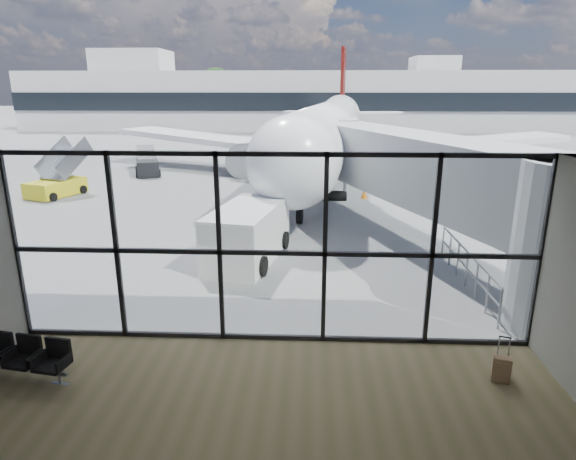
# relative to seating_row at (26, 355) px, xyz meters

# --- Properties ---
(ground) EXTENTS (220.00, 220.00, 0.00)m
(ground) POSITION_rel_seating_row_xyz_m (4.98, 41.78, -0.49)
(ground) COLOR slate
(ground) RESTS_ON ground
(lounge_shell) EXTENTS (12.02, 8.01, 4.51)m
(lounge_shell) POSITION_rel_seating_row_xyz_m (4.98, -3.02, 2.16)
(lounge_shell) COLOR #6C6344
(lounge_shell) RESTS_ON ground
(glass_curtain_wall) EXTENTS (12.10, 0.12, 4.50)m
(glass_curtain_wall) POSITION_rel_seating_row_xyz_m (4.98, 1.78, 1.75)
(glass_curtain_wall) COLOR white
(glass_curtain_wall) RESTS_ON ground
(jet_bridge) EXTENTS (8.00, 16.50, 4.33)m
(jet_bridge) POSITION_rel_seating_row_xyz_m (9.88, 8.86, 2.27)
(jet_bridge) COLOR #AEB2B4
(jet_bridge) RESTS_ON ground
(apron_railing) EXTENTS (0.06, 5.46, 1.11)m
(apron_railing) POSITION_rel_seating_row_xyz_m (10.58, 5.28, 0.22)
(apron_railing) COLOR gray
(apron_railing) RESTS_ON ground
(far_terminal) EXTENTS (80.00, 12.20, 11.00)m
(far_terminal) POSITION_rel_seating_row_xyz_m (4.40, 63.76, 3.71)
(far_terminal) COLOR silver
(far_terminal) RESTS_ON ground
(tree_0) EXTENTS (4.95, 4.95, 7.12)m
(tree_0) POSITION_rel_seating_row_xyz_m (-40.02, 73.78, 4.14)
(tree_0) COLOR #382619
(tree_0) RESTS_ON ground
(tree_1) EXTENTS (5.61, 5.61, 8.07)m
(tree_1) POSITION_rel_seating_row_xyz_m (-34.02, 73.78, 4.76)
(tree_1) COLOR #382619
(tree_1) RESTS_ON ground
(tree_2) EXTENTS (6.27, 6.27, 9.03)m
(tree_2) POSITION_rel_seating_row_xyz_m (-28.02, 73.78, 5.38)
(tree_2) COLOR #382619
(tree_2) RESTS_ON ground
(tree_3) EXTENTS (4.95, 4.95, 7.12)m
(tree_3) POSITION_rel_seating_row_xyz_m (-22.02, 73.78, 4.14)
(tree_3) COLOR #382619
(tree_3) RESTS_ON ground
(tree_4) EXTENTS (5.61, 5.61, 8.07)m
(tree_4) POSITION_rel_seating_row_xyz_m (-16.02, 73.78, 4.76)
(tree_4) COLOR #382619
(tree_4) RESTS_ON ground
(tree_5) EXTENTS (6.27, 6.27, 9.03)m
(tree_5) POSITION_rel_seating_row_xyz_m (-10.02, 73.78, 5.38)
(tree_5) COLOR #382619
(tree_5) RESTS_ON ground
(seating_row) EXTENTS (2.01, 0.86, 0.89)m
(seating_row) POSITION_rel_seating_row_xyz_m (0.00, 0.00, 0.00)
(seating_row) COLOR gray
(seating_row) RESTS_ON ground
(suitcase) EXTENTS (0.40, 0.33, 0.97)m
(suitcase) POSITION_rel_seating_row_xyz_m (9.79, 0.27, -0.20)
(suitcase) COLOR #826348
(suitcase) RESTS_ON ground
(airliner) EXTENTS (32.14, 37.38, 9.64)m
(airliner) POSITION_rel_seating_row_xyz_m (7.08, 26.37, 2.44)
(airliner) COLOR white
(airliner) RESTS_ON ground
(service_van) EXTENTS (2.76, 4.61, 1.88)m
(service_van) POSITION_rel_seating_row_xyz_m (3.66, 7.29, 0.47)
(service_van) COLOR white
(service_van) RESTS_ON ground
(belt_loader) EXTENTS (2.62, 4.19, 1.83)m
(belt_loader) POSITION_rel_seating_row_xyz_m (-5.47, 24.16, 0.12)
(belt_loader) COLOR black
(belt_loader) RESTS_ON ground
(mobile_stairs) EXTENTS (2.71, 3.89, 2.50)m
(mobile_stairs) POSITION_rel_seating_row_xyz_m (-8.27, 17.21, 0.11)
(mobile_stairs) COLOR gold
(mobile_stairs) RESTS_ON ground
(traffic_cone_a) EXTENTS (0.44, 0.44, 0.63)m
(traffic_cone_a) POSITION_rel_seating_row_xyz_m (1.89, 11.65, -0.19)
(traffic_cone_a) COLOR #F0540C
(traffic_cone_a) RESTS_ON ground
(traffic_cone_b) EXTENTS (0.37, 0.37, 0.53)m
(traffic_cone_b) POSITION_rel_seating_row_xyz_m (4.38, 11.80, -0.24)
(traffic_cone_b) COLOR #FB320D
(traffic_cone_b) RESTS_ON ground
(traffic_cone_c) EXTENTS (0.36, 0.36, 0.52)m
(traffic_cone_c) POSITION_rel_seating_row_xyz_m (8.78, 17.36, -0.25)
(traffic_cone_c) COLOR #D26B0B
(traffic_cone_c) RESTS_ON ground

